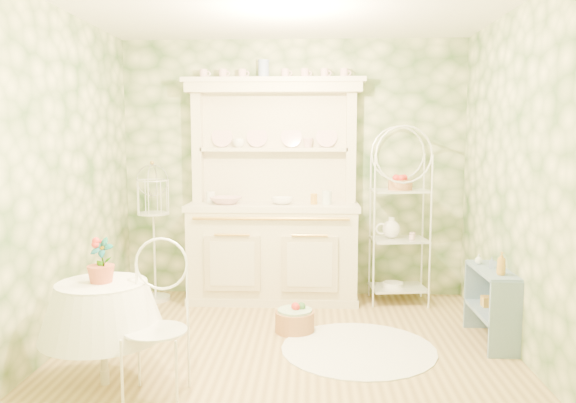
{
  "coord_description": "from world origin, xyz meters",
  "views": [
    {
      "loc": [
        0.2,
        -4.16,
        1.68
      ],
      "look_at": [
        0.0,
        0.5,
        1.15
      ],
      "focal_mm": 35.0,
      "sensor_mm": 36.0,
      "label": 1
    }
  ],
  "objects_px": {
    "bakers_rack": "(400,213)",
    "side_shelf": "(491,308)",
    "round_table": "(103,336)",
    "birdcage_stand": "(154,236)",
    "floor_basket": "(295,321)",
    "kitchen_dresser": "(273,191)",
    "cafe_chair": "(156,332)"
  },
  "relations": [
    {
      "from": "bakers_rack",
      "to": "side_shelf",
      "type": "relative_size",
      "value": 2.75
    },
    {
      "from": "bakers_rack",
      "to": "round_table",
      "type": "height_order",
      "value": "bakers_rack"
    },
    {
      "from": "side_shelf",
      "to": "bakers_rack",
      "type": "bearing_deg",
      "value": 118.83
    },
    {
      "from": "birdcage_stand",
      "to": "floor_basket",
      "type": "bearing_deg",
      "value": -31.36
    },
    {
      "from": "kitchen_dresser",
      "to": "floor_basket",
      "type": "height_order",
      "value": "kitchen_dresser"
    },
    {
      "from": "bakers_rack",
      "to": "round_table",
      "type": "distance_m",
      "value": 3.13
    },
    {
      "from": "floor_basket",
      "to": "bakers_rack",
      "type": "bearing_deg",
      "value": 42.43
    },
    {
      "from": "bakers_rack",
      "to": "cafe_chair",
      "type": "distance_m",
      "value": 2.96
    },
    {
      "from": "cafe_chair",
      "to": "birdcage_stand",
      "type": "relative_size",
      "value": 0.66
    },
    {
      "from": "cafe_chair",
      "to": "floor_basket",
      "type": "xyz_separation_m",
      "value": [
        0.85,
        1.29,
        -0.34
      ]
    },
    {
      "from": "birdcage_stand",
      "to": "side_shelf",
      "type": "bearing_deg",
      "value": -19.08
    },
    {
      "from": "cafe_chair",
      "to": "floor_basket",
      "type": "height_order",
      "value": "cafe_chair"
    },
    {
      "from": "bakers_rack",
      "to": "round_table",
      "type": "relative_size",
      "value": 2.69
    },
    {
      "from": "bakers_rack",
      "to": "floor_basket",
      "type": "height_order",
      "value": "bakers_rack"
    },
    {
      "from": "kitchen_dresser",
      "to": "birdcage_stand",
      "type": "xyz_separation_m",
      "value": [
        -1.22,
        -0.05,
        -0.47
      ]
    },
    {
      "from": "birdcage_stand",
      "to": "cafe_chair",
      "type": "bearing_deg",
      "value": -73.97
    },
    {
      "from": "kitchen_dresser",
      "to": "side_shelf",
      "type": "height_order",
      "value": "kitchen_dresser"
    },
    {
      "from": "cafe_chair",
      "to": "birdcage_stand",
      "type": "height_order",
      "value": "birdcage_stand"
    },
    {
      "from": "round_table",
      "to": "kitchen_dresser",
      "type": "bearing_deg",
      "value": 63.84
    },
    {
      "from": "kitchen_dresser",
      "to": "birdcage_stand",
      "type": "bearing_deg",
      "value": -177.56
    },
    {
      "from": "round_table",
      "to": "cafe_chair",
      "type": "height_order",
      "value": "cafe_chair"
    },
    {
      "from": "bakers_rack",
      "to": "floor_basket",
      "type": "distance_m",
      "value": 1.62
    },
    {
      "from": "bakers_rack",
      "to": "birdcage_stand",
      "type": "distance_m",
      "value": 2.52
    },
    {
      "from": "kitchen_dresser",
      "to": "cafe_chair",
      "type": "distance_m",
      "value": 2.43
    },
    {
      "from": "side_shelf",
      "to": "kitchen_dresser",
      "type": "bearing_deg",
      "value": 149.9
    },
    {
      "from": "kitchen_dresser",
      "to": "bakers_rack",
      "type": "height_order",
      "value": "kitchen_dresser"
    },
    {
      "from": "round_table",
      "to": "floor_basket",
      "type": "height_order",
      "value": "round_table"
    },
    {
      "from": "kitchen_dresser",
      "to": "side_shelf",
      "type": "relative_size",
      "value": 3.42
    },
    {
      "from": "kitchen_dresser",
      "to": "birdcage_stand",
      "type": "height_order",
      "value": "kitchen_dresser"
    },
    {
      "from": "kitchen_dresser",
      "to": "cafe_chair",
      "type": "relative_size",
      "value": 2.58
    },
    {
      "from": "birdcage_stand",
      "to": "kitchen_dresser",
      "type": "bearing_deg",
      "value": 2.44
    },
    {
      "from": "side_shelf",
      "to": "cafe_chair",
      "type": "xyz_separation_m",
      "value": [
        -2.47,
        -1.12,
        0.16
      ]
    }
  ]
}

